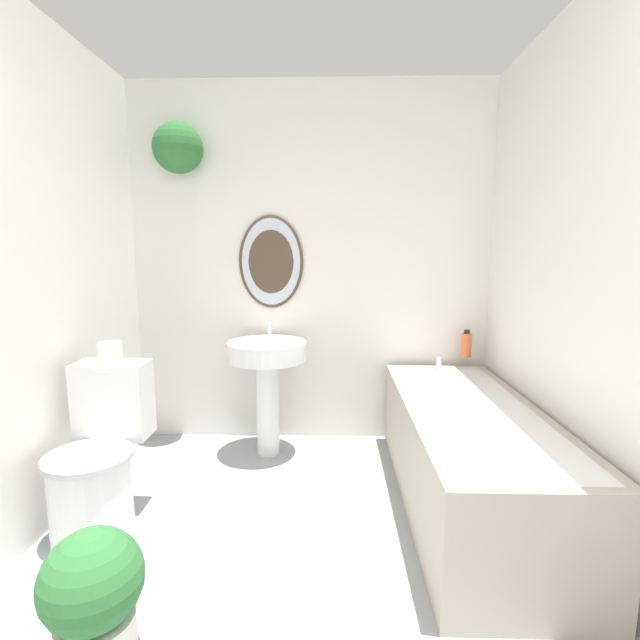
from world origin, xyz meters
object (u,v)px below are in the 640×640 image
(toilet, at_px, (99,463))
(toilet_paper_roll, at_px, (110,353))
(pedestal_sink, at_px, (267,369))
(shampoo_bottle, at_px, (466,344))
(potted_plant, at_px, (93,593))
(bathtub, at_px, (469,454))

(toilet, distance_m, toilet_paper_roll, 0.52)
(toilet, height_order, pedestal_sink, pedestal_sink)
(shampoo_bottle, relative_size, potted_plant, 0.40)
(pedestal_sink, xyz_separation_m, shampoo_bottle, (1.30, 0.17, 0.13))
(bathtub, height_order, shampoo_bottle, shampoo_bottle)
(toilet, distance_m, bathtub, 1.81)
(toilet_paper_roll, bearing_deg, potted_plant, -69.34)
(toilet, bearing_deg, toilet_paper_roll, 90.00)
(potted_plant, bearing_deg, bathtub, 33.34)
(bathtub, distance_m, toilet_paper_roll, 1.87)
(bathtub, bearing_deg, toilet_paper_roll, -178.22)
(bathtub, xyz_separation_m, shampoo_bottle, (0.18, 0.77, 0.41))
(toilet, relative_size, potted_plant, 1.71)
(toilet, distance_m, pedestal_sink, 1.10)
(pedestal_sink, distance_m, bathtub, 1.30)
(shampoo_bottle, height_order, potted_plant, shampoo_bottle)
(toilet_paper_roll, bearing_deg, toilet, -90.00)
(bathtub, height_order, potted_plant, bathtub)
(toilet_paper_roll, bearing_deg, pedestal_sink, 43.87)
(bathtub, bearing_deg, potted_plant, -146.66)
(toilet, xyz_separation_m, potted_plant, (0.34, -0.72, -0.08))
(shampoo_bottle, xyz_separation_m, toilet_paper_roll, (-1.98, -0.82, 0.12))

